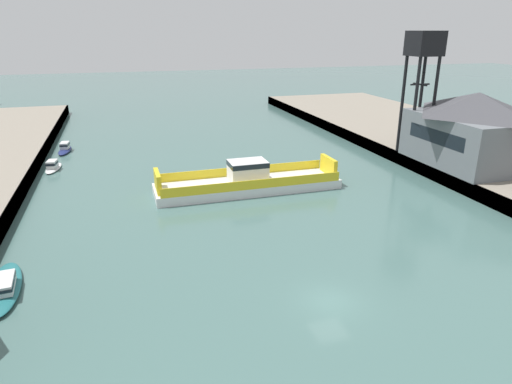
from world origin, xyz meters
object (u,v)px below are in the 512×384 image
object	(u,v)px
moored_boat_near_left	(3,286)
moored_boat_near_right	(53,166)
warehouse_shed	(474,129)
moored_boat_mid_left	(65,148)
crane_tower	(424,55)
chain_ferry	(248,182)

from	to	relation	value
moored_boat_near_left	moored_boat_near_right	distance (m)	32.80
warehouse_shed	moored_boat_mid_left	bearing A→B (deg)	150.96
moored_boat_mid_left	crane_tower	size ratio (longest dim) A/B	0.37
moored_boat_near_right	warehouse_shed	distance (m)	57.06
moored_boat_near_right	warehouse_shed	xyz separation A→B (m)	(53.47, -19.05, 5.89)
moored_boat_near_left	warehouse_shed	bearing A→B (deg)	14.46
chain_ferry	crane_tower	xyz separation A→B (m)	(25.84, 4.07, 14.16)
moored_boat_near_left	moored_boat_mid_left	bearing A→B (deg)	89.32
moored_boat_near_right	moored_boat_near_left	bearing A→B (deg)	-89.71
moored_boat_near_left	moored_boat_near_right	size ratio (longest dim) A/B	1.48
moored_boat_near_right	moored_boat_mid_left	size ratio (longest dim) A/B	0.93
warehouse_shed	moored_boat_near_right	bearing A→B (deg)	160.39
crane_tower	moored_boat_near_right	bearing A→B (deg)	166.36
warehouse_shed	crane_tower	size ratio (longest dim) A/B	0.91
warehouse_shed	moored_boat_near_left	bearing A→B (deg)	-165.54
moored_boat_mid_left	warehouse_shed	bearing A→B (deg)	-29.04
moored_boat_near_left	crane_tower	distance (m)	55.67
chain_ferry	warehouse_shed	xyz separation A→B (m)	(29.65, -2.93, 5.31)
chain_ferry	crane_tower	size ratio (longest dim) A/B	1.35
chain_ferry	moored_boat_mid_left	size ratio (longest dim) A/B	3.67
moored_boat_near_left	crane_tower	bearing A→B (deg)	22.74
chain_ferry	moored_boat_mid_left	bearing A→B (deg)	131.27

